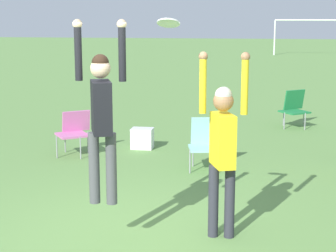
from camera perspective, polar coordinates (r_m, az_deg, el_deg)
The scene contains 9 objects.
ground_plane at distance 6.71m, azimuth -5.06°, elevation -11.37°, with size 120.00×120.00×0.00m, color #608C47.
person_jumping at distance 6.10m, azimuth -6.79°, elevation 1.72°, with size 0.59×0.48×2.02m.
person_defending at distance 6.44m, azimuth 5.57°, elevation -1.54°, with size 0.57×0.46×2.17m.
frisbee at distance 5.90m, azimuth 0.05°, elevation 10.42°, with size 0.24×0.23×0.11m.
camping_chair_0 at distance 13.44m, azimuth 12.71°, elevation 1.92°, with size 0.76×0.85×0.86m.
camping_chair_1 at distance 10.62m, azimuth -9.54°, elevation -0.37°, with size 0.74×0.82×0.81m.
camping_chair_2 at distance 9.50m, azimuth 3.77°, elevation -1.48°, with size 0.60×0.64×0.87m.
cooler_box at distance 11.02m, azimuth -2.63°, elevation -1.26°, with size 0.42×0.32×0.40m.
soccer_goal at distance 38.70m, azimuth 16.07°, elevation 9.62°, with size 7.10×0.10×2.35m.
Camera 1 is at (1.56, -6.00, 2.56)m, focal length 60.00 mm.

